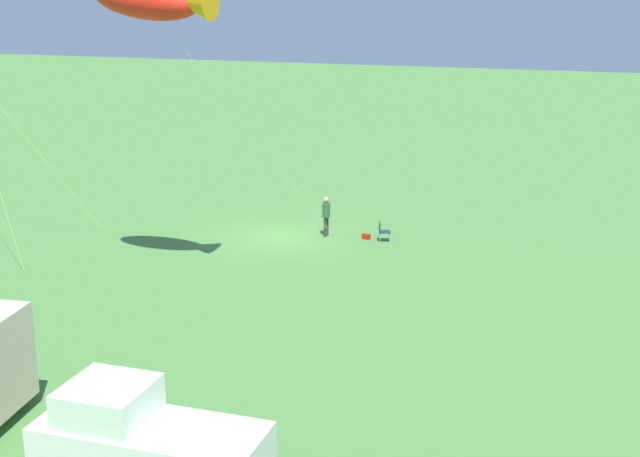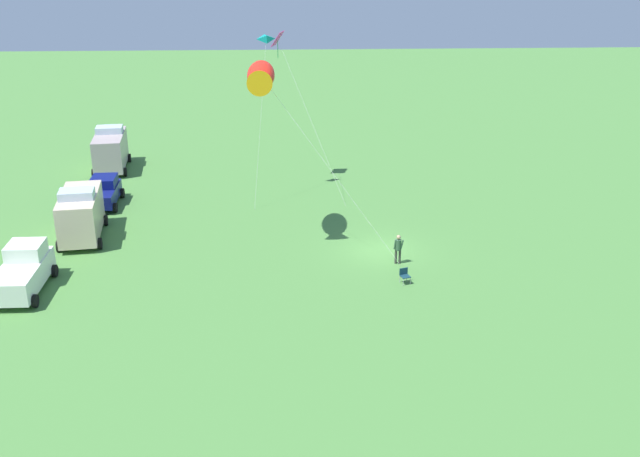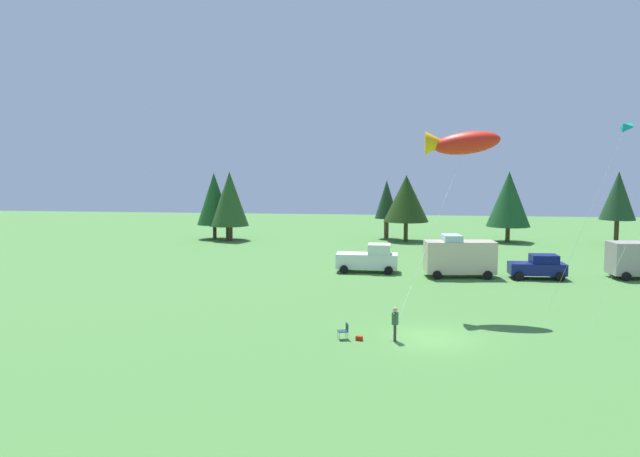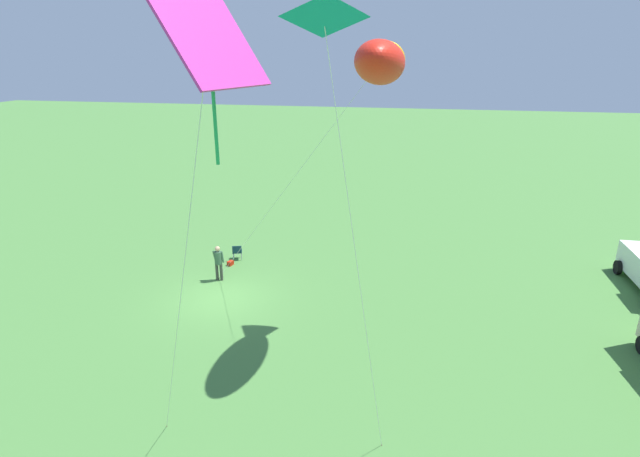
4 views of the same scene
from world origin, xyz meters
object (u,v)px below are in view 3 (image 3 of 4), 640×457
car_navy_hatch (539,267)px  van_camper_beige (459,256)px  kite_delta_teal (623,127)px  backpack_on_grass (359,338)px  folding_chair (345,330)px  person_kite_flyer (395,321)px  truck_white_pickup (369,259)px  kite_large_fish (459,143)px

car_navy_hatch → van_camper_beige: bearing=178.0°
kite_delta_teal → car_navy_hatch: bearing=100.1°
kite_delta_teal → backpack_on_grass: bearing=-152.3°
backpack_on_grass → car_navy_hatch: 22.77m
folding_chair → van_camper_beige: 20.27m
person_kite_flyer → kite_delta_teal: bearing=-148.2°
backpack_on_grass → kite_delta_teal: (14.47, 7.60, 10.81)m
van_camper_beige → kite_delta_teal: kite_delta_teal is taller
folding_chair → car_navy_hatch: 23.08m
person_kite_flyer → truck_white_pickup: bearing=-81.6°
person_kite_flyer → folding_chair: (-2.52, -0.01, -0.53)m
person_kite_flyer → kite_large_fish: size_ratio=0.16×
van_camper_beige → car_navy_hatch: bearing=172.7°
folding_chair → van_camper_beige: size_ratio=0.15×
folding_chair → backpack_on_grass: folding_chair is taller
backpack_on_grass → van_camper_beige: (6.42, 19.04, 1.53)m
person_kite_flyer → car_navy_hatch: 21.73m
person_kite_flyer → van_camper_beige: (4.65, 18.92, 0.62)m
kite_delta_teal → person_kite_flyer: bearing=-149.5°
car_navy_hatch → kite_delta_teal: size_ratio=0.38×
kite_large_fish → kite_delta_teal: (9.15, -0.15, 0.85)m
kite_large_fish → backpack_on_grass: bearing=-124.5°
person_kite_flyer → folding_chair: 2.58m
folding_chair → van_camper_beige: bearing=-128.6°
car_navy_hatch → kite_delta_teal: 15.31m
folding_chair → kite_delta_teal: (15.23, 7.49, 10.43)m
person_kite_flyer → car_navy_hatch: bearing=-118.1°
kite_delta_teal → kite_large_fish: bearing=179.0°
van_camper_beige → kite_delta_teal: 16.79m
truck_white_pickup → kite_large_fish: 16.57m
backpack_on_grass → truck_white_pickup: size_ratio=0.06×
van_camper_beige → kite_large_fish: bearing=77.1°
truck_white_pickup → car_navy_hatch: (13.18, -1.25, -0.15)m
backpack_on_grass → kite_large_fish: kite_large_fish is taller
folding_chair → kite_delta_teal: bearing=-171.7°
van_camper_beige → kite_delta_teal: size_ratio=0.50×
folding_chair → truck_white_pickup: 20.19m
car_navy_hatch → kite_large_fish: 16.17m
backpack_on_grass → kite_delta_teal: kite_delta_teal is taller
truck_white_pickup → car_navy_hatch: bearing=-5.9°
truck_white_pickup → kite_large_fish: (6.06, -12.54, 8.97)m
folding_chair → kite_large_fish: size_ratio=0.07×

